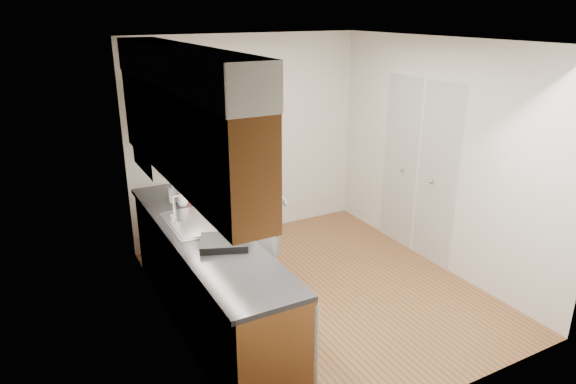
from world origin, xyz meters
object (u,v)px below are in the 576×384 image
object	(u,v)px
soap_bottle_b	(173,191)
soda_can	(188,198)
dish_rack	(224,243)
soap_bottle_c	(180,186)
soap_bottle_a	(182,192)
person	(266,202)

from	to	relation	value
soap_bottle_b	soda_can	size ratio (longest dim) A/B	2.02
soda_can	dish_rack	xyz separation A→B (m)	(-0.05, -1.08, -0.02)
soap_bottle_c	soda_can	world-z (taller)	soap_bottle_c
soap_bottle_a	soap_bottle_b	bearing A→B (deg)	108.57
soap_bottle_b	soda_can	world-z (taller)	soap_bottle_b
person	soap_bottle_c	size ratio (longest dim) A/B	13.19
soap_bottle_a	soap_bottle_c	xyz separation A→B (m)	(0.09, 0.35, -0.06)
soap_bottle_c	dish_rack	size ratio (longest dim) A/B	0.39
soap_bottle_a	soap_bottle_b	distance (m)	0.16
soap_bottle_b	soap_bottle_c	size ratio (longest dim) A/B	1.46
soap_bottle_a	soap_bottle_c	distance (m)	0.37
soda_can	dish_rack	size ratio (longest dim) A/B	0.28
soap_bottle_a	soap_bottle_b	xyz separation A→B (m)	(-0.05, 0.15, -0.03)
person	soap_bottle_a	world-z (taller)	person
person	soap_bottle_a	bearing A→B (deg)	69.69
person	soda_can	bearing A→B (deg)	65.63
person	soap_bottle_c	distance (m)	1.01
soap_bottle_b	person	bearing A→B (deg)	-39.30
dish_rack	soap_bottle_b	bearing A→B (deg)	114.82
person	dish_rack	distance (m)	0.90
person	soda_can	xyz separation A→B (m)	(-0.63, 0.48, -0.00)
soap_bottle_c	soda_can	bearing A→B (deg)	-94.42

